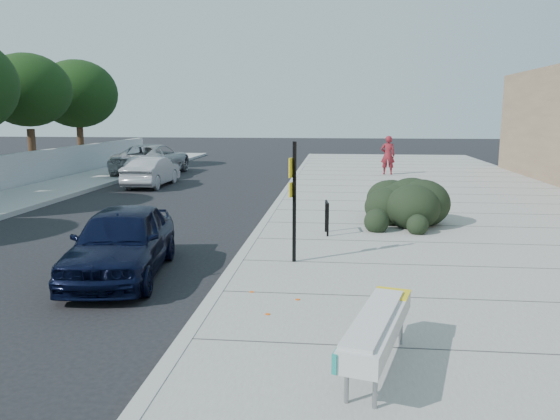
{
  "coord_description": "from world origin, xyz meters",
  "views": [
    {
      "loc": [
        2.0,
        -10.72,
        3.12
      ],
      "look_at": [
        0.75,
        1.18,
        1.0
      ],
      "focal_mm": 35.0,
      "sensor_mm": 36.0,
      "label": 1
    }
  ],
  "objects_px": {
    "bench": "(378,327)",
    "sedan_navy": "(122,241)",
    "sign_post": "(294,194)",
    "pedestrian": "(388,155)",
    "wagon_silver": "(152,171)",
    "bike_rack": "(327,214)",
    "suv_silver": "(152,159)"
  },
  "relations": [
    {
      "from": "sign_post",
      "to": "bench",
      "type": "bearing_deg",
      "value": -50.68
    },
    {
      "from": "bench",
      "to": "sign_post",
      "type": "relative_size",
      "value": 0.93
    },
    {
      "from": "bike_rack",
      "to": "wagon_silver",
      "type": "distance_m",
      "value": 12.23
    },
    {
      "from": "suv_silver",
      "to": "pedestrian",
      "type": "relative_size",
      "value": 2.99
    },
    {
      "from": "sign_post",
      "to": "pedestrian",
      "type": "xyz_separation_m",
      "value": [
        3.32,
        16.52,
        -0.44
      ]
    },
    {
      "from": "bench",
      "to": "sign_post",
      "type": "bearing_deg",
      "value": 121.33
    },
    {
      "from": "bike_rack",
      "to": "suv_silver",
      "type": "bearing_deg",
      "value": 117.4
    },
    {
      "from": "sedan_navy",
      "to": "sign_post",
      "type": "bearing_deg",
      "value": 6.36
    },
    {
      "from": "bike_rack",
      "to": "wagon_silver",
      "type": "bearing_deg",
      "value": 123.12
    },
    {
      "from": "wagon_silver",
      "to": "suv_silver",
      "type": "bearing_deg",
      "value": -71.02
    },
    {
      "from": "bench",
      "to": "pedestrian",
      "type": "bearing_deg",
      "value": 99.82
    },
    {
      "from": "bench",
      "to": "suv_silver",
      "type": "distance_m",
      "value": 23.45
    },
    {
      "from": "bike_rack",
      "to": "pedestrian",
      "type": "distance_m",
      "value": 14.13
    },
    {
      "from": "bench",
      "to": "wagon_silver",
      "type": "distance_m",
      "value": 18.79
    },
    {
      "from": "pedestrian",
      "to": "sign_post",
      "type": "bearing_deg",
      "value": 82.38
    },
    {
      "from": "bike_rack",
      "to": "sedan_navy",
      "type": "relative_size",
      "value": 0.21
    },
    {
      "from": "wagon_silver",
      "to": "pedestrian",
      "type": "distance_m",
      "value": 11.36
    },
    {
      "from": "suv_silver",
      "to": "sign_post",
      "type": "bearing_deg",
      "value": 119.16
    },
    {
      "from": "bench",
      "to": "pedestrian",
      "type": "distance_m",
      "value": 21.27
    },
    {
      "from": "pedestrian",
      "to": "wagon_silver",
      "type": "bearing_deg",
      "value": 26.63
    },
    {
      "from": "wagon_silver",
      "to": "sedan_navy",
      "type": "bearing_deg",
      "value": 107.03
    },
    {
      "from": "wagon_silver",
      "to": "sign_post",
      "type": "bearing_deg",
      "value": 120.9
    },
    {
      "from": "bike_rack",
      "to": "suv_silver",
      "type": "relative_size",
      "value": 0.15
    },
    {
      "from": "wagon_silver",
      "to": "pedestrian",
      "type": "relative_size",
      "value": 2.06
    },
    {
      "from": "sedan_navy",
      "to": "pedestrian",
      "type": "bearing_deg",
      "value": 61.37
    },
    {
      "from": "bike_rack",
      "to": "sedan_navy",
      "type": "distance_m",
      "value": 5.22
    },
    {
      "from": "bench",
      "to": "sign_post",
      "type": "distance_m",
      "value": 4.92
    },
    {
      "from": "sign_post",
      "to": "sedan_navy",
      "type": "relative_size",
      "value": 0.6
    },
    {
      "from": "bike_rack",
      "to": "pedestrian",
      "type": "bearing_deg",
      "value": 72.71
    },
    {
      "from": "sedan_navy",
      "to": "pedestrian",
      "type": "distance_m",
      "value": 18.56
    },
    {
      "from": "sign_post",
      "to": "wagon_silver",
      "type": "bearing_deg",
      "value": 143.65
    },
    {
      "from": "bench",
      "to": "sedan_navy",
      "type": "height_order",
      "value": "sedan_navy"
    }
  ]
}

